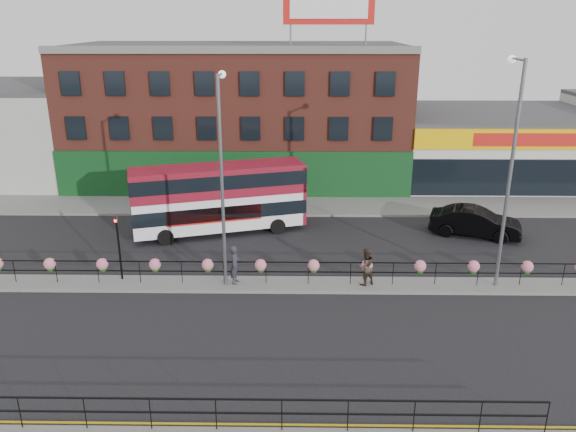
{
  "coord_description": "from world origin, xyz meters",
  "views": [
    {
      "loc": [
        0.39,
        -24.13,
        12.02
      ],
      "look_at": [
        0.0,
        3.0,
        2.5
      ],
      "focal_mm": 35.0,
      "sensor_mm": 36.0,
      "label": 1
    }
  ],
  "objects_px": {
    "pedestrian_a": "(235,265)",
    "lamp_column_east": "(510,156)",
    "double_decker_bus": "(219,192)",
    "car": "(475,222)",
    "pedestrian_b": "(365,266)",
    "lamp_column_west": "(222,165)"
  },
  "relations": [
    {
      "from": "pedestrian_a",
      "to": "lamp_column_east",
      "type": "bearing_deg",
      "value": -78.01
    },
    {
      "from": "lamp_column_west",
      "to": "lamp_column_east",
      "type": "height_order",
      "value": "lamp_column_east"
    },
    {
      "from": "pedestrian_a",
      "to": "pedestrian_b",
      "type": "xyz_separation_m",
      "value": [
        6.14,
        -0.08,
        -0.01
      ]
    },
    {
      "from": "car",
      "to": "lamp_column_east",
      "type": "distance_m",
      "value": 8.61
    },
    {
      "from": "lamp_column_west",
      "to": "lamp_column_east",
      "type": "distance_m",
      "value": 12.76
    },
    {
      "from": "double_decker_bus",
      "to": "car",
      "type": "xyz_separation_m",
      "value": [
        14.96,
        -0.38,
        -1.66
      ]
    },
    {
      "from": "car",
      "to": "double_decker_bus",
      "type": "bearing_deg",
      "value": 107.32
    },
    {
      "from": "pedestrian_a",
      "to": "pedestrian_b",
      "type": "relative_size",
      "value": 1.02
    },
    {
      "from": "pedestrian_b",
      "to": "double_decker_bus",
      "type": "bearing_deg",
      "value": -70.1
    },
    {
      "from": "car",
      "to": "pedestrian_b",
      "type": "distance_m",
      "value": 9.93
    },
    {
      "from": "double_decker_bus",
      "to": "lamp_column_east",
      "type": "distance_m",
      "value": 16.02
    },
    {
      "from": "pedestrian_a",
      "to": "lamp_column_east",
      "type": "height_order",
      "value": "lamp_column_east"
    },
    {
      "from": "double_decker_bus",
      "to": "car",
      "type": "bearing_deg",
      "value": -1.45
    },
    {
      "from": "double_decker_bus",
      "to": "car",
      "type": "distance_m",
      "value": 15.05
    },
    {
      "from": "double_decker_bus",
      "to": "pedestrian_a",
      "type": "xyz_separation_m",
      "value": [
        1.61,
        -7.13,
        -1.41
      ]
    },
    {
      "from": "pedestrian_b",
      "to": "lamp_column_west",
      "type": "height_order",
      "value": "lamp_column_west"
    },
    {
      "from": "pedestrian_b",
      "to": "lamp_column_west",
      "type": "relative_size",
      "value": 0.19
    },
    {
      "from": "car",
      "to": "pedestrian_a",
      "type": "xyz_separation_m",
      "value": [
        -13.34,
        -6.75,
        0.24
      ]
    },
    {
      "from": "car",
      "to": "pedestrian_a",
      "type": "distance_m",
      "value": 14.95
    },
    {
      "from": "pedestrian_a",
      "to": "lamp_column_west",
      "type": "height_order",
      "value": "lamp_column_west"
    },
    {
      "from": "double_decker_bus",
      "to": "lamp_column_west",
      "type": "distance_m",
      "value": 7.93
    },
    {
      "from": "pedestrian_a",
      "to": "pedestrian_b",
      "type": "distance_m",
      "value": 6.14
    }
  ]
}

